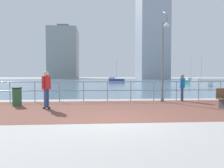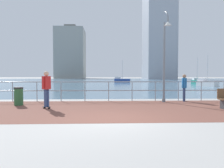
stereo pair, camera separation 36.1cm
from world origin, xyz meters
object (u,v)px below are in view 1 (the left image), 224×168
object	(u,v)px
trash_bin	(17,96)
sailboat_white	(200,83)
sailboat_yellow	(116,80)
sailboat_blue	(190,82)
bystander	(182,85)
lamppost	(164,52)
skateboarder	(46,86)

from	to	relation	value
trash_bin	sailboat_white	world-z (taller)	sailboat_white
sailboat_yellow	sailboat_blue	distance (m)	16.33
bystander	lamppost	bearing A→B (deg)	-161.71
sailboat_white	skateboarder	bearing A→B (deg)	-131.07
sailboat_white	sailboat_blue	xyz separation A→B (m)	(1.38, 6.29, 0.02)
lamppost	sailboat_yellow	size ratio (longest dim) A/B	1.06
sailboat_yellow	sailboat_blue	size ratio (longest dim) A/B	1.05
bystander	sailboat_blue	world-z (taller)	sailboat_blue
sailboat_blue	sailboat_white	bearing A→B (deg)	-102.41
skateboarder	bystander	xyz separation A→B (m)	(7.33, 2.43, -0.10)
lamppost	sailboat_white	size ratio (longest dim) A/B	1.16
trash_bin	sailboat_yellow	size ratio (longest dim) A/B	0.19
bystander	sailboat_white	xyz separation A→B (m)	(9.78, 17.21, -0.50)
skateboarder	trash_bin	size ratio (longest dim) A/B	1.84
lamppost	trash_bin	bearing A→B (deg)	-173.71
sailboat_blue	trash_bin	bearing A→B (deg)	-129.21
sailboat_blue	sailboat_yellow	bearing A→B (deg)	136.35
sailboat_white	lamppost	bearing A→B (deg)	-122.08
trash_bin	sailboat_white	xyz separation A→B (m)	(18.83, 18.49, -0.05)
sailboat_white	sailboat_yellow	bearing A→B (deg)	120.71
lamppost	sailboat_blue	world-z (taller)	lamppost
lamppost	bystander	size ratio (longest dim) A/B	3.23
sailboat_white	sailboat_yellow	distance (m)	20.43
trash_bin	sailboat_white	size ratio (longest dim) A/B	0.21
skateboarder	sailboat_yellow	xyz separation A→B (m)	(6.68, 37.20, -0.57)
sailboat_white	sailboat_yellow	xyz separation A→B (m)	(-10.43, 17.56, 0.04)
bystander	trash_bin	world-z (taller)	bystander
skateboarder	bystander	world-z (taller)	skateboarder
bystander	trash_bin	bearing A→B (deg)	-171.97
bystander	sailboat_yellow	size ratio (longest dim) A/B	0.33
trash_bin	sailboat_yellow	bearing A→B (deg)	76.89
trash_bin	sailboat_blue	bearing A→B (deg)	50.79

